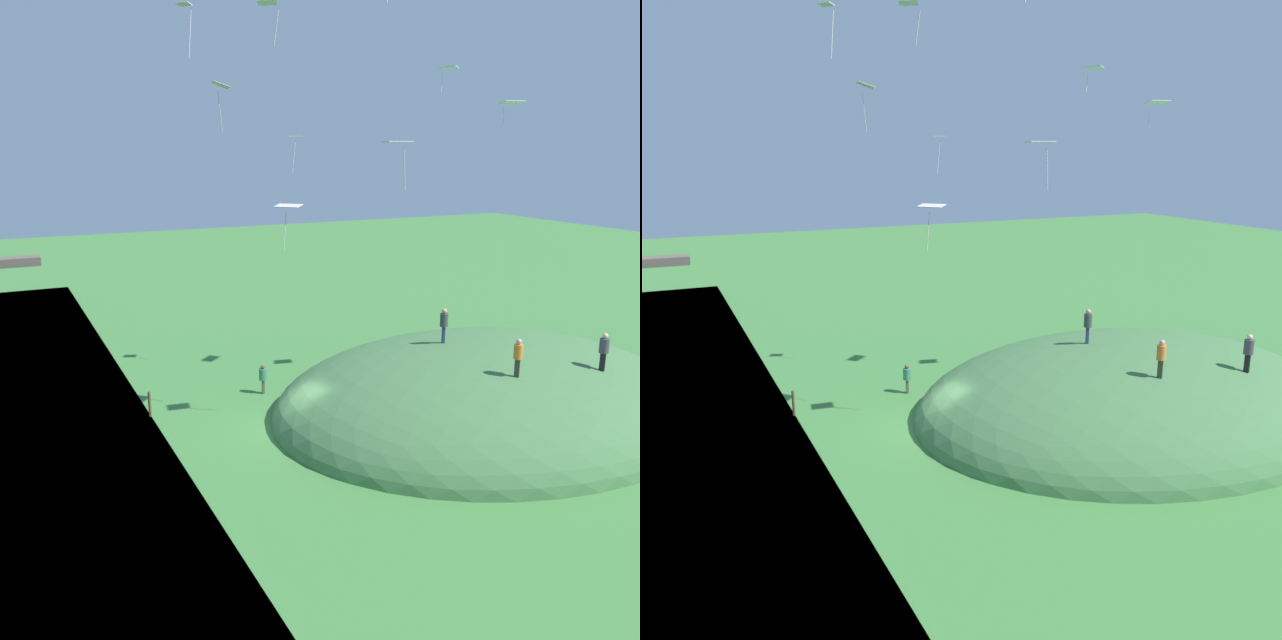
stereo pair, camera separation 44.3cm
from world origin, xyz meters
TOP-DOWN VIEW (x-y plane):
  - ground_plane at (0.00, 0.00)m, footprint 160.00×160.00m
  - grass_hill at (9.99, -1.87)m, footprint 22.54×18.07m
  - person_walking_path at (8.18, -0.49)m, footprint 0.52×0.52m
  - person_near_shore at (13.05, -6.19)m, footprint 0.59×0.59m
  - person_watching_kites at (8.41, -5.60)m, footprint 0.55×0.55m
  - person_on_hilltop at (0.56, 5.10)m, footprint 0.51×0.51m
  - kite_0 at (-4.34, -0.34)m, footprint 0.78×0.84m
  - kite_2 at (-1.81, -2.36)m, footprint 1.02×1.18m
  - kite_3 at (12.87, 0.95)m, footprint 1.24×0.98m
  - kite_4 at (10.04, 2.57)m, footprint 1.44×1.43m
  - kite_5 at (3.54, 7.27)m, footprint 0.93×0.80m
  - kite_6 at (3.91, -2.42)m, footprint 1.21×0.92m
  - kite_7 at (-1.19, 5.23)m, footprint 1.03×1.33m
  - kite_8 at (0.54, 1.41)m, footprint 1.41×1.40m
  - mooring_post at (-5.65, 4.57)m, footprint 0.14×0.14m

SIDE VIEW (x-z plane):
  - ground_plane at x=0.00m, z-range 0.00..0.00m
  - grass_hill at x=9.99m, z-range -3.43..3.43m
  - mooring_post at x=-5.65m, z-range 0.00..1.30m
  - person_on_hilltop at x=0.56m, z-range 0.20..1.83m
  - person_near_shore at x=13.05m, z-range 3.10..4.89m
  - person_watching_kites at x=8.41m, z-range 3.32..5.06m
  - person_walking_path at x=8.18m, z-range 3.58..5.35m
  - kite_8 at x=0.54m, z-range 9.17..11.35m
  - kite_6 at x=3.91m, z-range 12.04..14.09m
  - kite_5 at x=3.54m, z-range 12.33..14.32m
  - kite_3 at x=12.87m, z-range 14.47..15.78m
  - kite_7 at x=-1.19m, z-range 14.56..16.86m
  - kite_4 at x=10.04m, z-range 16.19..17.42m
  - kite_0 at x=-4.34m, z-range 16.97..18.90m
  - kite_2 at x=-1.81m, z-range 17.23..18.74m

